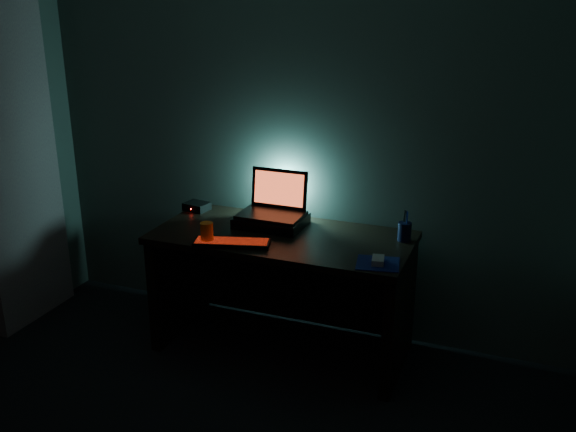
{
  "coord_description": "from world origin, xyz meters",
  "views": [
    {
      "loc": [
        1.29,
        -1.62,
        2.08
      ],
      "look_at": [
        0.06,
        1.57,
        0.89
      ],
      "focal_mm": 40.0,
      "sensor_mm": 36.0,
      "label": 1
    }
  ],
  "objects_px": {
    "mouse": "(378,260)",
    "router": "(197,206)",
    "laptop": "(274,204)",
    "juice_glass": "(207,233)",
    "keyboard": "(232,243)",
    "pen_cup": "(405,232)"
  },
  "relations": [
    {
      "from": "pen_cup",
      "to": "router",
      "type": "xyz_separation_m",
      "value": [
        -1.36,
        0.06,
        -0.03
      ]
    },
    {
      "from": "juice_glass",
      "to": "router",
      "type": "relative_size",
      "value": 0.75
    },
    {
      "from": "juice_glass",
      "to": "pen_cup",
      "type": "bearing_deg",
      "value": 23.43
    },
    {
      "from": "mouse",
      "to": "juice_glass",
      "type": "relative_size",
      "value": 0.83
    },
    {
      "from": "laptop",
      "to": "mouse",
      "type": "distance_m",
      "value": 0.84
    },
    {
      "from": "pen_cup",
      "to": "router",
      "type": "distance_m",
      "value": 1.36
    },
    {
      "from": "mouse",
      "to": "router",
      "type": "relative_size",
      "value": 0.62
    },
    {
      "from": "laptop",
      "to": "pen_cup",
      "type": "xyz_separation_m",
      "value": [
        0.8,
        -0.01,
        -0.07
      ]
    },
    {
      "from": "mouse",
      "to": "laptop",
      "type": "bearing_deg",
      "value": 141.8
    },
    {
      "from": "laptop",
      "to": "juice_glass",
      "type": "distance_m",
      "value": 0.51
    },
    {
      "from": "mouse",
      "to": "router",
      "type": "distance_m",
      "value": 1.37
    },
    {
      "from": "keyboard",
      "to": "juice_glass",
      "type": "xyz_separation_m",
      "value": [
        -0.14,
        -0.03,
        0.05
      ]
    },
    {
      "from": "laptop",
      "to": "juice_glass",
      "type": "height_order",
      "value": "laptop"
    },
    {
      "from": "keyboard",
      "to": "mouse",
      "type": "height_order",
      "value": "mouse"
    },
    {
      "from": "juice_glass",
      "to": "keyboard",
      "type": "bearing_deg",
      "value": 12.9
    },
    {
      "from": "mouse",
      "to": "router",
      "type": "height_order",
      "value": "router"
    },
    {
      "from": "laptop",
      "to": "router",
      "type": "distance_m",
      "value": 0.57
    },
    {
      "from": "laptop",
      "to": "pen_cup",
      "type": "bearing_deg",
      "value": -0.24
    },
    {
      "from": "keyboard",
      "to": "mouse",
      "type": "xyz_separation_m",
      "value": [
        0.82,
        0.03,
        0.01
      ]
    },
    {
      "from": "keyboard",
      "to": "juice_glass",
      "type": "height_order",
      "value": "juice_glass"
    },
    {
      "from": "laptop",
      "to": "mouse",
      "type": "height_order",
      "value": "laptop"
    },
    {
      "from": "laptop",
      "to": "mouse",
      "type": "xyz_separation_m",
      "value": [
        0.74,
        -0.39,
        -0.1
      ]
    }
  ]
}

